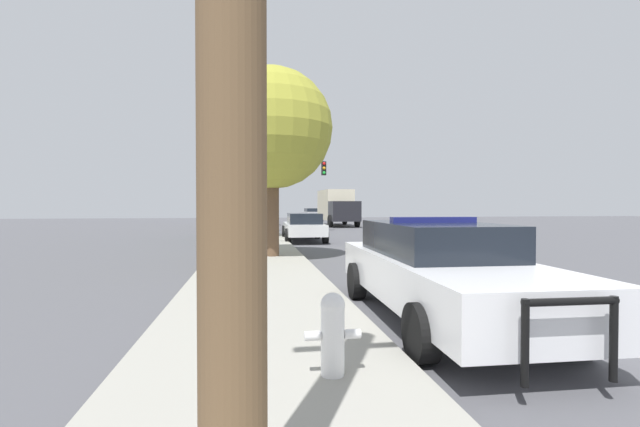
{
  "coord_description": "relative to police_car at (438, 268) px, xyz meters",
  "views": [
    {
      "loc": [
        -5.25,
        -5.15,
        1.75
      ],
      "look_at": [
        -1.42,
        18.68,
        1.28
      ],
      "focal_mm": 24.0,
      "sensor_mm": 36.0,
      "label": 1
    }
  ],
  "objects": [
    {
      "name": "car_background_midblock",
      "position": [
        -0.3,
        14.43,
        -0.05
      ],
      "size": [
        2.05,
        4.67,
        1.36
      ],
      "rotation": [
        0.0,
        0.0,
        -0.03
      ],
      "color": "silver",
      "rests_on": "ground_plane"
    },
    {
      "name": "sidewalk_left",
      "position": [
        -2.66,
        -0.98,
        -0.72
      ],
      "size": [
        3.0,
        110.0,
        0.13
      ],
      "color": "#99968C",
      "rests_on": "ground_plane"
    },
    {
      "name": "box_truck",
      "position": [
        4.39,
        29.66,
        0.86
      ],
      "size": [
        2.5,
        7.41,
        3.05
      ],
      "rotation": [
        0.0,
        0.0,
        3.15
      ],
      "color": "black",
      "rests_on": "ground_plane"
    },
    {
      "name": "ground_plane",
      "position": [
        2.44,
        -0.98,
        -0.78
      ],
      "size": [
        110.0,
        110.0,
        0.0
      ],
      "primitive_type": "plane",
      "color": "#4F4F54"
    },
    {
      "name": "car_background_distant",
      "position": [
        3.91,
        41.31,
        -0.02
      ],
      "size": [
        2.1,
        4.18,
        1.4
      ],
      "rotation": [
        0.0,
        0.0,
        0.04
      ],
      "color": "#B7B7BC",
      "rests_on": "ground_plane"
    },
    {
      "name": "traffic_light",
      "position": [
        -0.17,
        21.49,
        2.66
      ],
      "size": [
        3.89,
        0.35,
        4.63
      ],
      "color": "#424247",
      "rests_on": "sidewalk_left"
    },
    {
      "name": "tree_sidewalk_near",
      "position": [
        -2.15,
        7.54,
        3.38
      ],
      "size": [
        3.84,
        3.84,
        5.98
      ],
      "color": "brown",
      "rests_on": "sidewalk_left"
    },
    {
      "name": "fire_hydrant",
      "position": [
        -2.06,
        -2.17,
        -0.23
      ],
      "size": [
        0.54,
        0.24,
        0.79
      ],
      "color": "white",
      "rests_on": "sidewalk_left"
    },
    {
      "name": "tree_sidewalk_far",
      "position": [
        -3.5,
        29.34,
        4.06
      ],
      "size": [
        4.47,
        4.47,
        6.97
      ],
      "color": "#4C3823",
      "rests_on": "sidewalk_left"
    },
    {
      "name": "tree_sidewalk_mid",
      "position": [
        -3.55,
        15.75,
        3.58
      ],
      "size": [
        3.8,
        3.8,
        6.15
      ],
      "color": "#4C3823",
      "rests_on": "sidewalk_left"
    },
    {
      "name": "police_car",
      "position": [
        0.0,
        0.0,
        0.0
      ],
      "size": [
        2.19,
        5.49,
        1.56
      ],
      "rotation": [
        0.0,
        0.0,
        3.11
      ],
      "color": "white",
      "rests_on": "ground_plane"
    }
  ]
}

